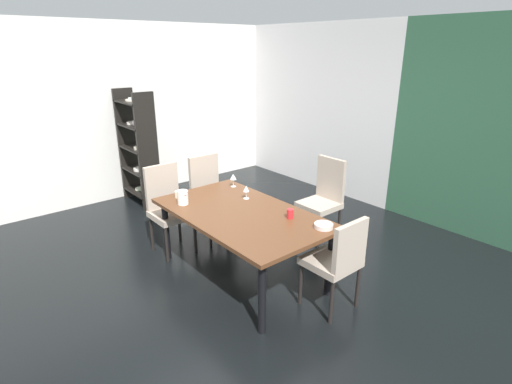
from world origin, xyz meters
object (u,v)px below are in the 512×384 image
(chair_left_far, at_px, (210,193))
(cup_north, at_px, (290,214))
(chair_head_far, at_px, (324,196))
(cup_left, at_px, (178,194))
(wine_glass_center, at_px, (246,189))
(pitcher_corner, at_px, (183,197))
(dining_table, at_px, (241,219))
(chair_left_near, at_px, (168,205))
(serving_bowl_west, at_px, (324,226))
(display_shelf, at_px, (138,148))
(chair_right_far, at_px, (338,259))
(wine_glass_near_window, at_px, (233,177))

(chair_left_far, distance_m, cup_north, 1.50)
(chair_head_far, relative_size, cup_left, 13.73)
(wine_glass_center, bearing_deg, cup_left, -132.68)
(chair_left_far, xyz_separation_m, pitcher_corner, (0.47, -0.65, 0.24))
(dining_table, bearing_deg, chair_left_near, -164.10)
(chair_left_far, height_order, serving_bowl_west, chair_left_far)
(dining_table, relative_size, cup_left, 24.69)
(cup_left, bearing_deg, chair_left_near, -177.64)
(chair_left_far, distance_m, pitcher_corner, 0.83)
(chair_left_far, relative_size, chair_left_near, 1.01)
(display_shelf, xyz_separation_m, wine_glass_center, (2.47, 0.16, -0.03))
(chair_right_far, distance_m, serving_bowl_west, 0.33)
(dining_table, height_order, chair_head_far, chair_head_far)
(chair_right_far, relative_size, serving_bowl_west, 5.27)
(chair_head_far, height_order, cup_left, chair_head_far)
(cup_north, bearing_deg, chair_left_near, -158.76)
(serving_bowl_west, bearing_deg, chair_left_far, -178.03)
(cup_left, bearing_deg, wine_glass_center, 47.32)
(wine_glass_center, bearing_deg, chair_left_near, -143.35)
(wine_glass_center, relative_size, cup_north, 1.62)
(chair_head_far, relative_size, serving_bowl_west, 5.90)
(dining_table, bearing_deg, serving_bowl_west, 24.41)
(chair_left_near, distance_m, cup_north, 1.60)
(wine_glass_center, relative_size, wine_glass_near_window, 0.96)
(display_shelf, bearing_deg, dining_table, -2.49)
(chair_left_far, xyz_separation_m, chair_left_near, (0.00, -0.60, -0.00))
(dining_table, distance_m, serving_bowl_west, 0.88)
(dining_table, distance_m, chair_left_far, 1.09)
(wine_glass_near_window, bearing_deg, dining_table, -31.05)
(dining_table, distance_m, chair_head_far, 1.36)
(chair_left_near, height_order, wine_glass_center, chair_left_near)
(serving_bowl_west, relative_size, cup_north, 1.87)
(chair_head_far, relative_size, pitcher_corner, 6.76)
(cup_north, bearing_deg, dining_table, -147.41)
(display_shelf, xyz_separation_m, cup_left, (1.95, -0.41, -0.10))
(serving_bowl_west, bearing_deg, display_shelf, -176.08)
(chair_right_far, bearing_deg, wine_glass_center, 90.78)
(pitcher_corner, bearing_deg, serving_bowl_west, 27.29)
(chair_left_near, height_order, cup_north, chair_left_near)
(chair_left_far, height_order, wine_glass_center, chair_left_far)
(dining_table, relative_size, chair_left_far, 1.79)
(wine_glass_center, bearing_deg, cup_north, -0.26)
(wine_glass_center, height_order, serving_bowl_west, wine_glass_center)
(pitcher_corner, bearing_deg, wine_glass_near_window, 98.23)
(wine_glass_near_window, bearing_deg, chair_right_far, -3.85)
(wine_glass_center, height_order, cup_left, wine_glass_center)
(display_shelf, height_order, wine_glass_center, display_shelf)
(chair_head_far, bearing_deg, cup_left, 65.58)
(chair_left_far, relative_size, chair_right_far, 1.13)
(display_shelf, bearing_deg, wine_glass_near_window, 8.18)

